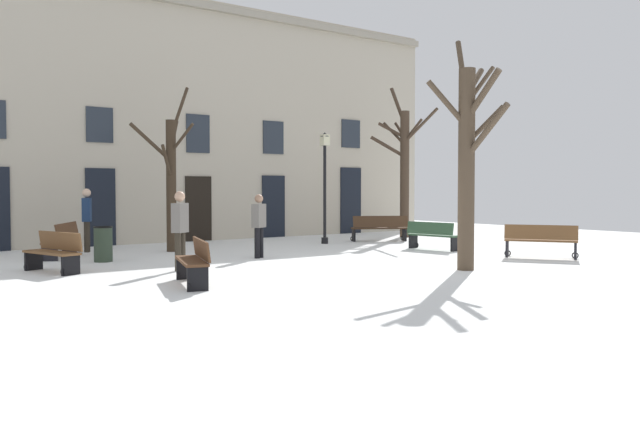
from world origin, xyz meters
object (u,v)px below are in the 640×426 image
Objects in this scene: bench_by_litter_bin at (541,240)px; bench_far_corner at (380,228)px; bench_near_lamp at (194,261)px; bench_near_center_tree at (432,235)px; person_strolling at (259,223)px; streetlamp at (325,175)px; tree_center at (404,165)px; person_near_bench at (180,226)px; bench_back_to_back_right at (54,252)px; litter_bin at (103,244)px; tree_foreground at (468,156)px; tree_near_facade at (171,177)px; person_by_shop_door at (87,216)px; bench_back_to_back_left at (62,240)px.

bench_far_corner is at bearing -35.43° from bench_by_litter_bin.
bench_near_lamp is 8.99m from bench_near_center_tree.
bench_near_center_tree is 5.43m from person_strolling.
streetlamp is 1.90× the size of bench_far_corner.
tree_center is 1.55× the size of streetlamp.
bench_back_to_back_right is at bearing -65.37° from person_near_bench.
bench_near_center_tree is 0.96× the size of bench_by_litter_bin.
person_near_bench is (2.31, -1.32, 0.53)m from bench_back_to_back_right.
bench_by_litter_bin is at bearing -31.79° from litter_bin.
streetlamp reaches higher than bench_back_to_back_right.
tree_center is 13.59m from bench_back_to_back_right.
tree_foreground is 7.55m from streetlamp.
tree_foreground is 0.93× the size of tree_center.
tree_near_facade is 2.71× the size of bench_near_lamp.
person_by_shop_door reaches higher than litter_bin.
bench_near_lamp is at bearing -150.54° from tree_center.
streetlamp is at bearing 11.40° from bench_near_center_tree.
person_by_shop_door is at bearing 12.85° from bench_by_litter_bin.
tree_center is 13.30m from bench_near_lamp.
bench_near_center_tree is 0.93× the size of person_by_shop_door.
bench_near_center_tree is at bearing 66.58° from bench_back_to_back_right.
bench_near_lamp is (0.16, -4.84, 0.01)m from litter_bin.
person_strolling is at bearing 116.82° from tree_foreground.
tree_near_facade reaches higher than bench_far_corner.
bench_near_lamp is at bearing -141.38° from streetlamp.
person_by_shop_door is (-0.41, 5.46, 0.04)m from person_near_bench.
streetlamp reaches higher than person_near_bench.
streetlamp reaches higher than bench_back_to_back_left.
tree_near_facade is 2.91× the size of person_strolling.
tree_foreground is 4.02m from bench_by_litter_bin.
tree_foreground is 5.65m from person_strolling.
tree_near_facade is 0.92× the size of tree_foreground.
person_strolling reaches higher than bench_back_to_back_left.
bench_far_corner is at bearing -22.16° from bench_near_center_tree.
bench_far_corner is 6.48m from person_strolling.
litter_bin is at bearing -172.11° from tree_center.
bench_near_lamp is at bearing -163.78° from person_strolling.
tree_foreground is 2.98× the size of bench_by_litter_bin.
bench_far_corner is 1.09× the size of bench_back_to_back_left.
litter_bin is 0.52× the size of bench_near_center_tree.
bench_far_corner is 9.44m from person_by_shop_door.
tree_foreground is 3.11× the size of bench_near_center_tree.
person_strolling is at bearing 60.73° from person_by_shop_door.
bench_near_center_tree is 3.31m from bench_far_corner.
person_near_bench is at bearing 179.72° from bench_near_lamp.
tree_foreground is at bearing -91.68° from person_strolling.
bench_near_center_tree is at bearing -24.09° from bench_by_litter_bin.
person_near_bench reaches higher than person_strolling.
tree_near_facade is at bearing 114.64° from tree_foreground.
bench_near_center_tree is at bearing 105.01° from bench_far_corner.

